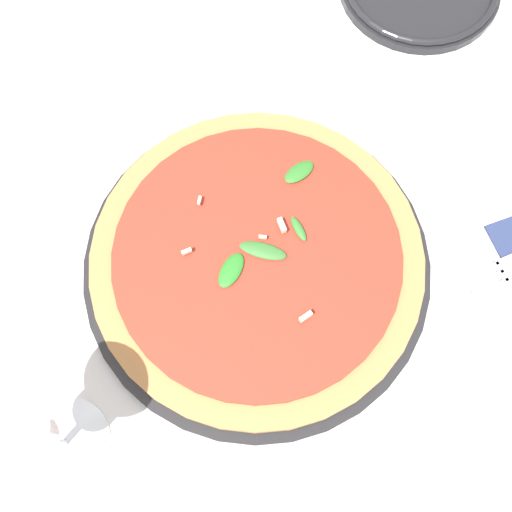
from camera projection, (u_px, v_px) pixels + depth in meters
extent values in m
plane|color=silver|center=(268.00, 261.00, 0.59)|extent=(6.00, 6.00, 0.00)
cylinder|color=black|center=(256.00, 264.00, 0.58)|extent=(0.33, 0.33, 0.01)
cylinder|color=#AD7542|center=(256.00, 259.00, 0.57)|extent=(0.31, 0.31, 0.02)
cylinder|color=#A82D1E|center=(256.00, 255.00, 0.56)|extent=(0.27, 0.27, 0.01)
ellipsoid|color=#306D2A|center=(301.00, 233.00, 0.56)|extent=(0.01, 0.03, 0.01)
ellipsoid|color=#2C6A25|center=(299.00, 172.00, 0.58)|extent=(0.03, 0.02, 0.01)
ellipsoid|color=#267223|center=(230.00, 269.00, 0.55)|extent=(0.04, 0.03, 0.01)
ellipsoid|color=#32662B|center=(263.00, 250.00, 0.55)|extent=(0.04, 0.04, 0.01)
cube|color=beige|center=(282.00, 225.00, 0.55)|extent=(0.01, 0.01, 0.01)
cube|color=beige|center=(187.00, 251.00, 0.55)|extent=(0.01, 0.00, 0.01)
cube|color=beige|center=(200.00, 200.00, 0.56)|extent=(0.01, 0.01, 0.00)
cube|color=beige|center=(306.00, 317.00, 0.53)|extent=(0.01, 0.00, 0.01)
cube|color=beige|center=(259.00, 239.00, 0.55)|extent=(0.01, 0.01, 0.00)
cylinder|color=white|center=(64.00, 443.00, 0.53)|extent=(0.08, 0.08, 0.00)
cylinder|color=white|center=(50.00, 442.00, 0.49)|extent=(0.01, 0.01, 0.07)
cone|color=white|center=(15.00, 438.00, 0.42)|extent=(0.08, 0.08, 0.08)
cylinder|color=white|center=(26.00, 439.00, 0.44)|extent=(0.04, 0.04, 0.03)
cube|color=silver|center=(510.00, 268.00, 0.58)|extent=(0.03, 0.03, 0.00)
cube|color=silver|center=(479.00, 271.00, 0.58)|extent=(0.04, 0.01, 0.00)
cube|color=silver|center=(484.00, 280.00, 0.57)|extent=(0.04, 0.01, 0.00)
cube|color=silver|center=(488.00, 288.00, 0.57)|extent=(0.04, 0.01, 0.00)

